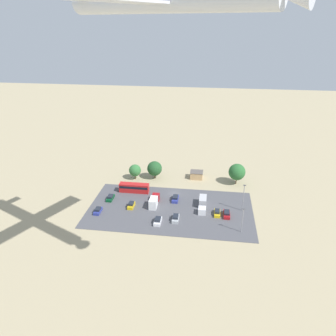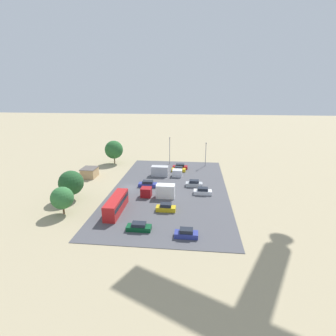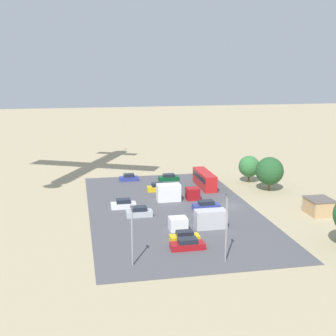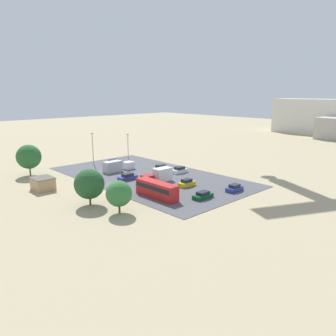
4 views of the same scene
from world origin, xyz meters
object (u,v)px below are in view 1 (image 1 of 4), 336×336
at_px(parked_car_2, 158,221).
at_px(parked_car_6, 98,211).
at_px(parked_truck_0, 154,201).
at_px(bus, 134,188).
at_px(parked_truck_1, 203,204).
at_px(shed_building, 197,175).
at_px(parked_car_7, 176,218).
at_px(parked_car_4, 175,198).
at_px(parked_car_0, 110,198).
at_px(parked_car_5, 217,213).
at_px(parked_car_1, 131,205).
at_px(parked_car_3, 227,214).

bearing_deg(parked_car_2, parked_car_6, -9.32).
bearing_deg(parked_truck_0, bus, 136.75).
bearing_deg(parked_truck_1, bus, -16.65).
xyz_separation_m(shed_building, parked_car_7, (4.52, 29.86, -0.59)).
height_order(shed_building, parked_car_4, shed_building).
distance_m(parked_car_0, parked_car_5, 35.66).
height_order(parked_car_1, parked_car_6, parked_car_1).
bearing_deg(parked_car_5, parked_car_2, 21.83).
xyz_separation_m(bus, parked_car_5, (-28.60, 10.89, -1.07)).
relative_size(bus, parked_car_7, 2.37).
height_order(parked_car_0, parked_car_5, parked_car_5).
relative_size(shed_building, parked_car_1, 1.18).
height_order(parked_car_1, parked_car_4, parked_car_1).
relative_size(parked_car_0, parked_car_1, 1.09).
bearing_deg(parked_truck_1, parked_car_3, 152.02).
relative_size(parked_car_6, parked_truck_1, 0.46).
distance_m(parked_car_1, parked_truck_1, 22.78).
height_order(parked_car_2, parked_truck_1, parked_truck_1).
distance_m(parked_car_2, parked_car_4, 14.44).
distance_m(parked_car_2, parked_car_5, 18.67).
bearing_deg(parked_car_4, parked_truck_0, 32.18).
relative_size(parked_car_3, parked_truck_1, 0.53).
bearing_deg(parked_car_4, shed_building, -108.36).
height_order(parked_car_2, parked_car_5, parked_car_2).
xyz_separation_m(parked_car_2, parked_car_3, (-20.21, -6.67, -0.05)).
xyz_separation_m(parked_car_0, parked_truck_1, (-30.70, 1.04, 0.70)).
relative_size(parked_car_7, parked_truck_1, 0.49).
height_order(parked_car_5, parked_car_7, parked_car_7).
bearing_deg(parked_car_4, parked_car_1, 24.78).
height_order(bus, parked_car_5, bus).
bearing_deg(shed_building, parked_car_7, 81.39).
xyz_separation_m(bus, parked_car_0, (6.74, 6.13, -1.11)).
bearing_deg(parked_car_3, bus, 160.48).
relative_size(bus, parked_car_2, 2.36).
bearing_deg(parked_truck_0, parked_car_7, -44.68).
bearing_deg(parked_car_7, parked_car_4, 96.96).
relative_size(shed_building, parked_truck_1, 0.54).
height_order(parked_car_5, parked_car_6, parked_car_6).
distance_m(parked_car_0, parked_car_3, 38.55).
distance_m(parked_car_3, parked_car_5, 2.89).
xyz_separation_m(parked_car_4, parked_car_5, (-13.75, 7.05, -0.03)).
distance_m(bus, parked_truck_0, 11.53).
bearing_deg(parked_car_2, parked_car_4, -104.34).
height_order(bus, parked_truck_0, bus).
height_order(parked_car_3, parked_car_6, parked_car_3).
xyz_separation_m(shed_building, parked_truck_0, (12.42, 22.05, 0.14)).
distance_m(parked_car_4, parked_truck_1, 9.72).
bearing_deg(parked_car_1, parked_car_0, 154.12).
relative_size(parked_car_4, parked_car_6, 1.16).
height_order(bus, parked_car_6, bus).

